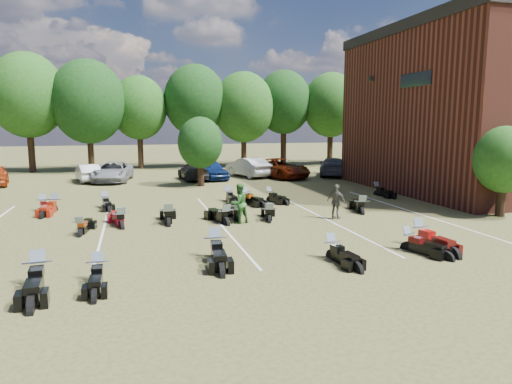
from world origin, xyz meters
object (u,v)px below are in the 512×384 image
object	(u,v)px
car_4	(211,170)
motorcycle_7	(122,228)
person_green	(239,203)
person_grey	(336,202)
motorcycle_14	(43,211)
motorcycle_3	(215,258)

from	to	relation	value
car_4	motorcycle_7	bearing A→B (deg)	-123.65
person_green	person_grey	xyz separation A→B (m)	(4.64, -0.26, -0.08)
person_grey	motorcycle_14	distance (m)	14.99
car_4	person_grey	xyz separation A→B (m)	(3.21, -16.60, 0.06)
person_green	person_grey	size ratio (longest dim) A/B	1.10
person_grey	motorcycle_7	size ratio (longest dim) A/B	0.70
person_green	motorcycle_7	distance (m)	5.23
motorcycle_7	motorcycle_14	bearing A→B (deg)	-64.14
person_green	motorcycle_7	size ratio (longest dim) A/B	0.77
motorcycle_7	motorcycle_14	size ratio (longest dim) A/B	1.11
person_green	motorcycle_3	distance (m)	5.45
person_grey	motorcycle_3	distance (m)	8.19
motorcycle_7	motorcycle_14	world-z (taller)	motorcycle_7
car_4	person_green	world-z (taller)	person_green
motorcycle_3	motorcycle_7	world-z (taller)	motorcycle_3
car_4	person_green	xyz separation A→B (m)	(-1.43, -16.33, 0.14)
person_green	motorcycle_7	xyz separation A→B (m)	(-5.13, 0.36, -0.90)
car_4	person_grey	bearing A→B (deg)	-90.36
motorcycle_3	motorcycle_14	xyz separation A→B (m)	(-7.16, 10.57, 0.00)
motorcycle_7	motorcycle_14	xyz separation A→B (m)	(-4.01, 5.22, 0.00)
person_grey	car_4	bearing A→B (deg)	-25.43
motorcycle_7	motorcycle_3	bearing A→B (deg)	108.79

